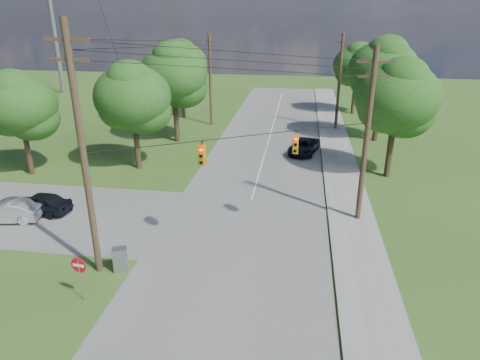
% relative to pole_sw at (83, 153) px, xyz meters
% --- Properties ---
extents(ground, '(140.00, 140.00, 0.00)m').
position_rel_pole_sw_xyz_m(ground, '(4.60, -0.40, -6.23)').
color(ground, '#305B1E').
rests_on(ground, ground).
extents(main_road, '(10.00, 100.00, 0.03)m').
position_rel_pole_sw_xyz_m(main_road, '(6.60, 4.60, -6.21)').
color(main_road, gray).
rests_on(main_road, ground).
extents(sidewalk_east, '(2.60, 100.00, 0.12)m').
position_rel_pole_sw_xyz_m(sidewalk_east, '(13.30, 4.60, -6.17)').
color(sidewalk_east, '#A4A299').
rests_on(sidewalk_east, ground).
extents(pole_sw, '(2.00, 0.32, 12.00)m').
position_rel_pole_sw_xyz_m(pole_sw, '(0.00, 0.00, 0.00)').
color(pole_sw, '#4F3E28').
rests_on(pole_sw, ground).
extents(pole_ne, '(2.00, 0.32, 10.50)m').
position_rel_pole_sw_xyz_m(pole_ne, '(13.50, 7.60, -0.76)').
color(pole_ne, '#4F3E28').
rests_on(pole_ne, ground).
extents(pole_north_e, '(2.00, 0.32, 10.00)m').
position_rel_pole_sw_xyz_m(pole_north_e, '(13.50, 29.60, -1.10)').
color(pole_north_e, '#4F3E28').
rests_on(pole_north_e, ground).
extents(pole_north_w, '(2.00, 0.32, 10.00)m').
position_rel_pole_sw_xyz_m(pole_north_w, '(-0.40, 29.60, -1.10)').
color(pole_north_w, '#4F3E28').
rests_on(pole_north_w, ground).
extents(power_lines, '(13.93, 29.62, 4.93)m').
position_rel_pole_sw_xyz_m(power_lines, '(6.10, 11.14, 2.93)').
color(power_lines, black).
rests_on(power_lines, ground).
extents(traffic_signals, '(4.91, 3.27, 1.05)m').
position_rel_pole_sw_xyz_m(traffic_signals, '(7.15, 4.03, -0.73)').
color(traffic_signals, '#CD8E0C').
rests_on(traffic_signals, ground).
extents(tree_w_near, '(6.00, 6.00, 8.40)m').
position_rel_pole_sw_xyz_m(tree_w_near, '(-3.40, 14.60, -0.30)').
color(tree_w_near, '#463423').
rests_on(tree_w_near, ground).
extents(tree_w_mid, '(6.40, 6.40, 9.22)m').
position_rel_pole_sw_xyz_m(tree_w_mid, '(-2.40, 22.60, 0.35)').
color(tree_w_mid, '#463423').
rests_on(tree_w_mid, ground).
extents(tree_w_far, '(6.00, 6.00, 8.73)m').
position_rel_pole_sw_xyz_m(tree_w_far, '(-4.40, 32.60, 0.02)').
color(tree_w_far, '#463423').
rests_on(tree_w_far, ground).
extents(tree_e_near, '(6.20, 6.20, 8.81)m').
position_rel_pole_sw_xyz_m(tree_e_near, '(16.60, 15.60, 0.02)').
color(tree_e_near, '#463423').
rests_on(tree_e_near, ground).
extents(tree_e_mid, '(6.60, 6.60, 9.64)m').
position_rel_pole_sw_xyz_m(tree_e_mid, '(17.10, 25.60, 0.68)').
color(tree_e_mid, '#463423').
rests_on(tree_e_mid, ground).
extents(tree_e_far, '(5.80, 5.80, 8.32)m').
position_rel_pole_sw_xyz_m(tree_e_far, '(16.10, 37.60, -0.31)').
color(tree_e_far, '#463423').
rests_on(tree_e_far, ground).
extents(tree_cross_n, '(5.60, 5.60, 7.91)m').
position_rel_pole_sw_xyz_m(tree_cross_n, '(-11.40, 12.10, -0.63)').
color(tree_cross_n, '#463423').
rests_on(tree_cross_n, ground).
extents(car_cross_dark, '(4.11, 1.85, 1.37)m').
position_rel_pole_sw_xyz_m(car_cross_dark, '(-6.60, 5.58, -5.51)').
color(car_cross_dark, black).
rests_on(car_cross_dark, cross_road).
extents(car_cross_silver, '(4.30, 2.11, 1.36)m').
position_rel_pole_sw_xyz_m(car_cross_silver, '(-7.96, 4.22, -5.52)').
color(car_cross_silver, '#A5A7AC').
rests_on(car_cross_silver, cross_road).
extents(car_main_north, '(3.16, 4.94, 1.27)m').
position_rel_pole_sw_xyz_m(car_main_north, '(10.10, 20.52, -5.56)').
color(car_main_north, black).
rests_on(car_main_north, main_road).
extents(control_cabinet, '(0.84, 0.72, 1.27)m').
position_rel_pole_sw_xyz_m(control_cabinet, '(1.10, 0.14, -5.59)').
color(control_cabinet, gray).
rests_on(control_cabinet, ground).
extents(do_not_enter_sign, '(0.74, 0.14, 2.22)m').
position_rel_pole_sw_xyz_m(do_not_enter_sign, '(0.37, -2.38, -4.60)').
color(do_not_enter_sign, gray).
rests_on(do_not_enter_sign, ground).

